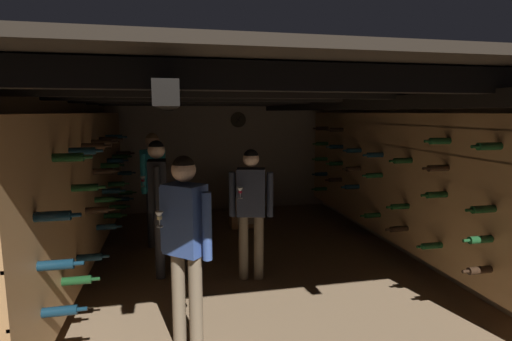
{
  "coord_description": "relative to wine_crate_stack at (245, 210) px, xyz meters",
  "views": [
    {
      "loc": [
        -1.02,
        -4.99,
        2.06
      ],
      "look_at": [
        0.09,
        0.13,
        1.28
      ],
      "focal_mm": 27.53,
      "sensor_mm": 36.0,
      "label": 1
    }
  ],
  "objects": [
    {
      "name": "person_guest_far_left",
      "position": [
        -1.54,
        -0.71,
        0.78
      ],
      "size": [
        0.37,
        0.46,
        1.76
      ],
      "color": "#2D2D33",
      "rests_on": "ground_plane"
    },
    {
      "name": "room_shell",
      "position": [
        -0.24,
        -1.55,
        1.13
      ],
      "size": [
        4.72,
        6.52,
        2.41
      ],
      "color": "gray",
      "rests_on": "ground_plane"
    },
    {
      "name": "person_host_center",
      "position": [
        -0.34,
        -2.25,
        0.68
      ],
      "size": [
        0.53,
        0.33,
        1.63
      ],
      "color": "brown",
      "rests_on": "ground_plane"
    },
    {
      "name": "person_guest_mid_left",
      "position": [
        -1.45,
        -1.89,
        0.75
      ],
      "size": [
        0.33,
        0.54,
        1.72
      ],
      "color": "#2D2D33",
      "rests_on": "ground_plane"
    },
    {
      "name": "wine_crate_stack",
      "position": [
        0.0,
        0.0,
        0.0
      ],
      "size": [
        0.52,
        0.35,
        0.6
      ],
      "color": "#A37547",
      "rests_on": "ground_plane"
    },
    {
      "name": "display_bottle",
      "position": [
        -0.1,
        -0.04,
        0.44
      ],
      "size": [
        0.08,
        0.08,
        0.35
      ],
      "color": "#143819",
      "rests_on": "wine_crate_stack"
    },
    {
      "name": "person_guest_near_left",
      "position": [
        -1.17,
        -3.52,
        0.74
      ],
      "size": [
        0.46,
        0.39,
        1.71
      ],
      "color": "brown",
      "rests_on": "ground_plane"
    },
    {
      "name": "ground_plane",
      "position": [
        -0.24,
        -1.82,
        -0.3
      ],
      "size": [
        8.4,
        8.4,
        0.0
      ],
      "primitive_type": "plane",
      "color": "#8C7051"
    }
  ]
}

